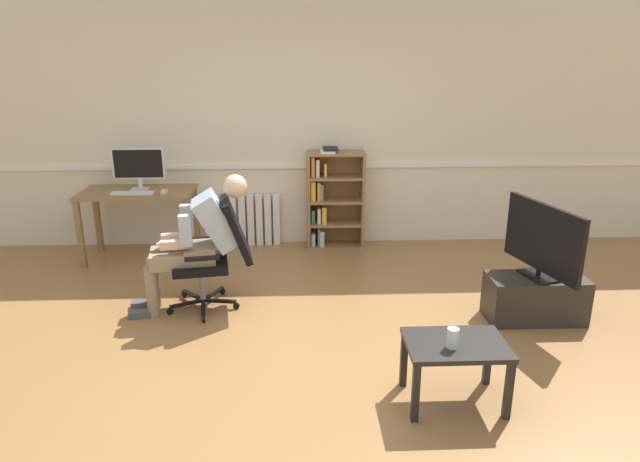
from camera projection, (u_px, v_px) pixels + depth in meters
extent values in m
plane|color=olive|center=(305.00, 354.00, 4.23)|extent=(18.00, 18.00, 0.00)
cube|color=beige|center=(300.00, 127.00, 6.33)|extent=(12.00, 0.10, 2.70)
cube|color=white|center=(300.00, 166.00, 6.40)|extent=(12.00, 0.03, 0.05)
cube|color=olive|center=(80.00, 235.00, 5.81)|extent=(0.06, 0.06, 0.72)
cube|color=olive|center=(187.00, 233.00, 5.85)|extent=(0.06, 0.06, 0.72)
cube|color=olive|center=(196.00, 218.00, 6.37)|extent=(0.06, 0.06, 0.72)
cube|color=olive|center=(98.00, 220.00, 6.33)|extent=(0.06, 0.06, 0.72)
cube|color=olive|center=(137.00, 192.00, 5.97)|extent=(1.18, 0.63, 0.04)
cube|color=silver|center=(140.00, 189.00, 6.02)|extent=(0.18, 0.14, 0.01)
cube|color=silver|center=(140.00, 183.00, 6.02)|extent=(0.04, 0.02, 0.10)
cube|color=silver|center=(138.00, 164.00, 5.96)|extent=(0.55, 0.02, 0.33)
cube|color=black|center=(138.00, 164.00, 5.94)|extent=(0.51, 0.00, 0.30)
cube|color=white|center=(133.00, 193.00, 5.83)|extent=(0.43, 0.12, 0.02)
cube|color=white|center=(164.00, 192.00, 5.86)|extent=(0.06, 0.10, 0.03)
cube|color=olive|center=(309.00, 201.00, 6.36)|extent=(0.03, 0.28, 1.11)
cube|color=olive|center=(362.00, 200.00, 6.39)|extent=(0.03, 0.28, 1.11)
cube|color=olive|center=(335.00, 197.00, 6.51)|extent=(0.61, 0.02, 1.11)
cube|color=olive|center=(335.00, 245.00, 6.54)|extent=(0.58, 0.28, 0.03)
cube|color=olive|center=(335.00, 223.00, 6.46)|extent=(0.58, 0.28, 0.03)
cube|color=olive|center=(335.00, 200.00, 6.37)|extent=(0.58, 0.28, 0.03)
cube|color=olive|center=(336.00, 177.00, 6.29)|extent=(0.58, 0.28, 0.03)
cube|color=olive|center=(336.00, 153.00, 6.21)|extent=(0.58, 0.28, 0.03)
cube|color=beige|center=(313.00, 238.00, 6.51)|extent=(0.04, 0.19, 0.15)
cube|color=#38844C|center=(313.00, 215.00, 6.43)|extent=(0.04, 0.19, 0.15)
cube|color=gold|center=(313.00, 190.00, 6.31)|extent=(0.05, 0.19, 0.23)
cube|color=orange|center=(313.00, 166.00, 6.23)|extent=(0.04, 0.19, 0.23)
cube|color=#6699A3|center=(319.00, 235.00, 6.50)|extent=(0.03, 0.19, 0.22)
cube|color=white|center=(319.00, 215.00, 6.43)|extent=(0.04, 0.19, 0.17)
cube|color=orange|center=(319.00, 191.00, 6.31)|extent=(0.03, 0.19, 0.21)
cube|color=white|center=(318.00, 167.00, 6.26)|extent=(0.04, 0.19, 0.20)
cube|color=beige|center=(322.00, 237.00, 6.49)|extent=(0.05, 0.19, 0.18)
cube|color=gold|center=(324.00, 214.00, 6.40)|extent=(0.05, 0.19, 0.20)
cube|color=#6699A3|center=(321.00, 191.00, 6.34)|extent=(0.04, 0.19, 0.19)
cube|color=gold|center=(325.00, 170.00, 6.25)|extent=(0.02, 0.19, 0.15)
cube|color=white|center=(328.00, 151.00, 6.17)|extent=(0.16, 0.22, 0.02)
cube|color=black|center=(330.00, 149.00, 6.20)|extent=(0.16, 0.22, 0.02)
cube|color=white|center=(208.00, 220.00, 6.51)|extent=(0.08, 0.08, 0.60)
cube|color=white|center=(217.00, 220.00, 6.51)|extent=(0.08, 0.08, 0.60)
cube|color=white|center=(225.00, 220.00, 6.51)|extent=(0.08, 0.08, 0.60)
cube|color=white|center=(234.00, 220.00, 6.52)|extent=(0.08, 0.08, 0.60)
cube|color=white|center=(242.00, 220.00, 6.52)|extent=(0.08, 0.08, 0.60)
cube|color=white|center=(251.00, 220.00, 6.53)|extent=(0.08, 0.08, 0.60)
cube|color=white|center=(259.00, 220.00, 6.53)|extent=(0.08, 0.08, 0.60)
cube|color=white|center=(268.00, 220.00, 6.53)|extent=(0.08, 0.08, 0.60)
cube|color=white|center=(277.00, 220.00, 6.54)|extent=(0.08, 0.08, 0.60)
cube|color=black|center=(203.00, 307.00, 4.85)|extent=(0.08, 0.30, 0.02)
cylinder|color=black|center=(204.00, 319.00, 4.72)|extent=(0.03, 0.06, 0.06)
cube|color=black|center=(220.00, 301.00, 4.97)|extent=(0.30, 0.08, 0.02)
cylinder|color=black|center=(236.00, 306.00, 4.96)|extent=(0.06, 0.03, 0.06)
cube|color=black|center=(213.00, 294.00, 5.12)|extent=(0.17, 0.28, 0.02)
cylinder|color=black|center=(223.00, 291.00, 5.26)|extent=(0.05, 0.06, 0.06)
cube|color=black|center=(193.00, 295.00, 5.08)|extent=(0.24, 0.24, 0.02)
cylinder|color=black|center=(184.00, 294.00, 5.19)|extent=(0.06, 0.06, 0.06)
cube|color=black|center=(187.00, 304.00, 4.92)|extent=(0.28, 0.17, 0.02)
cylinder|color=black|center=(170.00, 311.00, 4.86)|extent=(0.06, 0.04, 0.06)
cylinder|color=gray|center=(202.00, 284.00, 4.94)|extent=(0.05, 0.05, 0.30)
cube|color=black|center=(201.00, 264.00, 4.88)|extent=(0.52, 0.52, 0.07)
cube|color=black|center=(236.00, 229.00, 4.85)|extent=(0.30, 0.47, 0.55)
cube|color=black|center=(202.00, 239.00, 5.08)|extent=(0.28, 0.09, 0.03)
cube|color=black|center=(202.00, 259.00, 4.60)|extent=(0.28, 0.09, 0.03)
cube|color=#937F60|center=(200.00, 253.00, 4.85)|extent=(0.31, 0.38, 0.14)
cube|color=#A3B2C1|center=(217.00, 221.00, 4.79)|extent=(0.46, 0.40, 0.52)
sphere|color=beige|center=(235.00, 186.00, 4.73)|extent=(0.20, 0.20, 0.20)
cube|color=white|center=(166.00, 244.00, 4.76)|extent=(0.15, 0.06, 0.02)
cube|color=#937F60|center=(176.00, 254.00, 4.91)|extent=(0.43, 0.19, 0.13)
cylinder|color=#937F60|center=(154.00, 283.00, 4.95)|extent=(0.10, 0.10, 0.46)
cube|color=#4C4C51|center=(144.00, 304.00, 5.00)|extent=(0.23, 0.12, 0.06)
cube|color=#937F60|center=(175.00, 262.00, 4.72)|extent=(0.43, 0.19, 0.13)
cylinder|color=#937F60|center=(152.00, 292.00, 4.77)|extent=(0.10, 0.10, 0.46)
cube|color=#4C4C51|center=(142.00, 314.00, 4.81)|extent=(0.23, 0.12, 0.06)
cube|color=#A3B2C1|center=(186.00, 219.00, 4.90)|extent=(0.11, 0.09, 0.26)
cube|color=beige|center=(176.00, 237.00, 4.86)|extent=(0.25, 0.11, 0.07)
cube|color=#A3B2C1|center=(185.00, 230.00, 4.60)|extent=(0.11, 0.09, 0.26)
cube|color=beige|center=(174.00, 245.00, 4.68)|extent=(0.25, 0.11, 0.07)
cube|color=#2D2823|center=(535.00, 298.00, 4.72)|extent=(0.80, 0.37, 0.39)
cube|color=black|center=(538.00, 276.00, 4.66)|extent=(0.28, 0.36, 0.02)
cylinder|color=black|center=(538.00, 272.00, 4.65)|extent=(0.04, 0.04, 0.05)
cube|color=black|center=(543.00, 237.00, 4.56)|extent=(0.27, 0.89, 0.55)
cube|color=white|center=(545.00, 237.00, 4.56)|extent=(0.22, 0.83, 0.51)
cube|color=black|center=(416.00, 393.00, 3.42)|extent=(0.04, 0.04, 0.40)
cube|color=black|center=(509.00, 390.00, 3.44)|extent=(0.04, 0.04, 0.40)
cube|color=black|center=(488.00, 357.00, 3.81)|extent=(0.04, 0.04, 0.40)
cube|color=black|center=(404.00, 359.00, 3.78)|extent=(0.04, 0.04, 0.40)
cube|color=black|center=(456.00, 345.00, 3.54)|extent=(0.64, 0.45, 0.03)
cylinder|color=silver|center=(453.00, 338.00, 3.46)|extent=(0.07, 0.07, 0.13)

